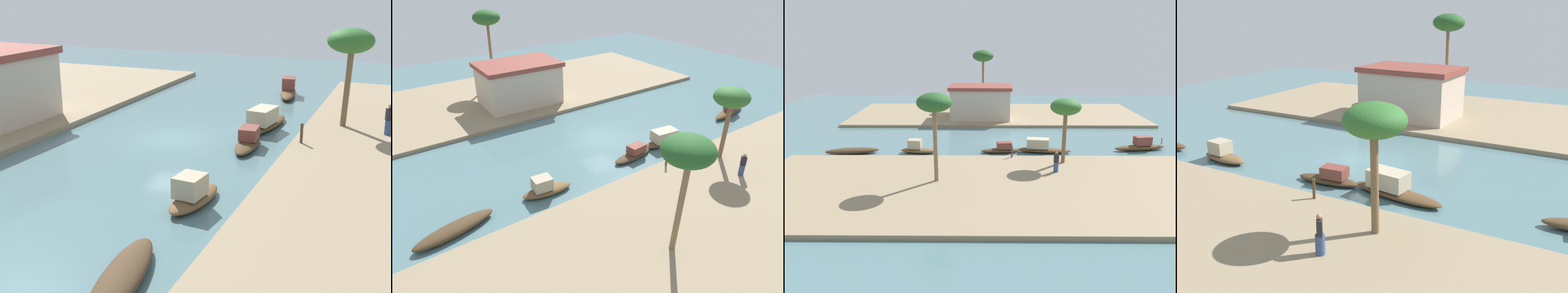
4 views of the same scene
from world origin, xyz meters
TOP-DOWN VIEW (x-y plane):
  - river_water at (0.00, 0.00)m, footprint 63.17×63.17m
  - riverbank_left at (0.00, -13.45)m, footprint 36.28×14.78m
  - riverbank_right at (0.00, 13.45)m, footprint 36.28×14.78m
  - sampan_upstream_small at (-7.57, -4.27)m, footprint 3.31×1.43m
  - sampan_with_red_awning at (3.56, -3.96)m, footprint 5.00×1.81m
  - sampan_foreground at (-0.01, -4.09)m, footprint 3.53×1.30m
  - person_on_near_bank at (3.86, -10.36)m, footprint 0.49×0.49m
  - mooring_post at (0.77, -6.55)m, footprint 0.14×0.14m
  - palm_tree_left_far at (4.81, -8.06)m, footprint 2.42×2.42m
  - palm_tree_right_tall at (-1.75, 17.40)m, footprint 2.86×2.86m
  - riverside_building at (-2.01, 10.26)m, footprint 7.65×5.26m

SIDE VIEW (x-z plane):
  - river_water at x=0.00m, z-range 0.00..0.00m
  - riverbank_left at x=0.00m, z-range 0.00..0.31m
  - riverbank_right at x=0.00m, z-range 0.00..0.31m
  - sampan_foreground at x=-0.01m, z-range -0.13..0.84m
  - sampan_upstream_small at x=-7.57m, z-range -0.18..1.06m
  - sampan_with_red_awning at x=3.56m, z-range -0.15..1.12m
  - mooring_post at x=0.77m, z-range 0.31..1.28m
  - person_on_near_bank at x=3.86m, z-range 0.17..1.77m
  - riverside_building at x=-2.01m, z-range 0.33..4.31m
  - palm_tree_left_far at x=4.81m, z-range 2.14..7.39m
  - palm_tree_right_tall at x=-1.75m, z-range 3.31..11.20m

